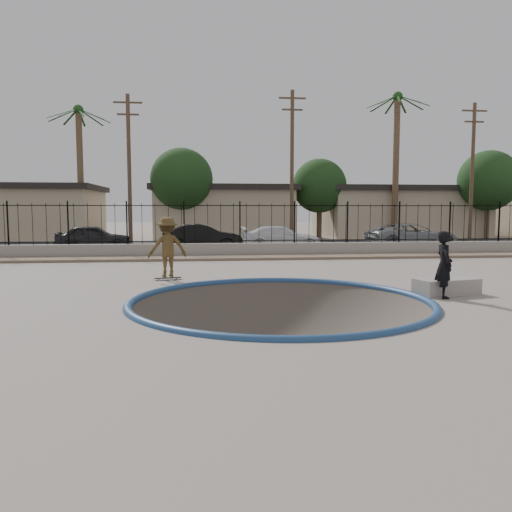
{
  "coord_description": "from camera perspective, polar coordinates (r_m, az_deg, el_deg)",
  "views": [
    {
      "loc": [
        -1.85,
        -12.2,
        2.14
      ],
      "look_at": [
        -0.22,
        2.0,
        0.79
      ],
      "focal_mm": 35.0,
      "sensor_mm": 36.0,
      "label": 1
    }
  ],
  "objects": [
    {
      "name": "ground",
      "position": [
        24.48,
        -2.16,
        -2.23
      ],
      "size": [
        120.0,
        120.0,
        2.2
      ],
      "primitive_type": "cube",
      "color": "gray",
      "rests_on": "ground"
    },
    {
      "name": "bowl_pit",
      "position": [
        11.55,
        2.79,
        -5.3
      ],
      "size": [
        6.84,
        6.84,
        1.8
      ],
      "primitive_type": null,
      "color": "#4A4239",
      "rests_on": "ground"
    },
    {
      "name": "coping_ring",
      "position": [
        11.55,
        2.79,
        -5.3
      ],
      "size": [
        7.04,
        7.04,
        0.2
      ],
      "primitive_type": "torus",
      "color": "navy",
      "rests_on": "ground"
    },
    {
      "name": "rock_strip",
      "position": [
        21.58,
        -1.6,
        -0.17
      ],
      "size": [
        42.0,
        1.6,
        0.11
      ],
      "primitive_type": "cube",
      "color": "#8D745C",
      "rests_on": "ground"
    },
    {
      "name": "retaining_wall",
      "position": [
        22.65,
        -1.84,
        0.71
      ],
      "size": [
        42.0,
        0.45,
        0.6
      ],
      "primitive_type": "cube",
      "color": "gray",
      "rests_on": "ground"
    },
    {
      "name": "fence",
      "position": [
        22.58,
        -1.85,
        3.75
      ],
      "size": [
        40.0,
        0.04,
        1.8
      ],
      "color": "black",
      "rests_on": "retaining_wall"
    },
    {
      "name": "street",
      "position": [
        29.33,
        -2.91,
        1.22
      ],
      "size": [
        90.0,
        8.0,
        0.04
      ],
      "primitive_type": "cube",
      "color": "black",
      "rests_on": "ground"
    },
    {
      "name": "house_west",
      "position": [
        40.87,
        -25.4,
        4.62
      ],
      "size": [
        11.6,
        8.6,
        3.9
      ],
      "color": "tan",
      "rests_on": "ground"
    },
    {
      "name": "house_center",
      "position": [
        38.74,
        -3.82,
        5.12
      ],
      "size": [
        10.6,
        8.6,
        3.9
      ],
      "color": "tan",
      "rests_on": "ground"
    },
    {
      "name": "house_east",
      "position": [
        41.82,
        15.79,
        4.94
      ],
      "size": [
        12.6,
        8.6,
        3.9
      ],
      "color": "tan",
      "rests_on": "ground"
    },
    {
      "name": "palm_mid",
      "position": [
        37.38,
        -19.53,
        12.06
      ],
      "size": [
        2.3,
        2.3,
        9.3
      ],
      "color": "brown",
      "rests_on": "ground"
    },
    {
      "name": "palm_right",
      "position": [
        37.26,
        15.77,
        13.18
      ],
      "size": [
        2.3,
        2.3,
        10.3
      ],
      "color": "brown",
      "rests_on": "ground"
    },
    {
      "name": "utility_pole_left",
      "position": [
        31.58,
        -14.29,
        9.86
      ],
      "size": [
        1.7,
        0.24,
        9.0
      ],
      "color": "#473323",
      "rests_on": "ground"
    },
    {
      "name": "utility_pole_mid",
      "position": [
        31.87,
        4.13,
        10.43
      ],
      "size": [
        1.7,
        0.24,
        9.5
      ],
      "color": "#473323",
      "rests_on": "ground"
    },
    {
      "name": "utility_pole_right",
      "position": [
        36.03,
        23.48,
        9.01
      ],
      "size": [
        1.7,
        0.24,
        9.0
      ],
      "color": "#473323",
      "rests_on": "ground"
    },
    {
      "name": "street_tree_left",
      "position": [
        35.28,
        -8.5,
        8.64
      ],
      "size": [
        4.32,
        4.32,
        6.36
      ],
      "color": "#473323",
      "rests_on": "ground"
    },
    {
      "name": "street_tree_mid",
      "position": [
        37.3,
        7.26,
        7.94
      ],
      "size": [
        3.96,
        3.96,
        5.83
      ],
      "color": "#473323",
      "rests_on": "ground"
    },
    {
      "name": "street_tree_right",
      "position": [
        40.1,
        25.04,
        7.8
      ],
      "size": [
        4.32,
        4.32,
        6.36
      ],
      "color": "#473323",
      "rests_on": "ground"
    },
    {
      "name": "skater",
      "position": [
        15.28,
        -10.09,
        0.66
      ],
      "size": [
        1.3,
        0.95,
        1.81
      ],
      "primitive_type": "imported",
      "rotation": [
        0.0,
        0.0,
        3.41
      ],
      "color": "brown",
      "rests_on": "ground"
    },
    {
      "name": "skateboard",
      "position": [
        15.37,
        -10.04,
        -2.49
      ],
      "size": [
        0.83,
        0.37,
        0.07
      ],
      "rotation": [
        0.0,
        0.0,
        0.22
      ],
      "color": "black",
      "rests_on": "ground"
    },
    {
      "name": "videographer",
      "position": [
        12.8,
        20.7,
        -0.93
      ],
      "size": [
        0.44,
        0.62,
        1.62
      ],
      "primitive_type": "imported",
      "rotation": [
        0.0,
        0.0,
        1.47
      ],
      "color": "black",
      "rests_on": "ground"
    },
    {
      "name": "concrete_ledge",
      "position": [
        13.43,
        20.95,
        -3.28
      ],
      "size": [
        1.72,
        1.04,
        0.4
      ],
      "primitive_type": "cube",
      "rotation": [
        0.0,
        0.0,
        0.23
      ],
      "color": "gray",
      "rests_on": "ground"
    },
    {
      "name": "car_a",
      "position": [
        27.41,
        -18.09,
        2.07
      ],
      "size": [
        3.94,
        1.9,
        1.3
      ],
      "primitive_type": "imported",
      "rotation": [
        0.0,
        0.0,
        1.67
      ],
      "color": "black",
      "rests_on": "street"
    },
    {
      "name": "car_b",
      "position": [
        25.64,
        -6.16,
        2.14
      ],
      "size": [
        4.16,
        1.72,
        1.34
      ],
      "primitive_type": "imported",
      "rotation": [
        0.0,
        0.0,
        1.64
      ],
      "color": "black",
      "rests_on": "street"
    },
    {
      "name": "car_c",
      "position": [
        25.99,
        2.89,
        2.08
      ],
      "size": [
        4.28,
        1.86,
        1.23
      ],
      "primitive_type": "imported",
      "rotation": [
        0.0,
        0.0,
        1.54
      ],
      "color": "white",
      "rests_on": "street"
    },
    {
      "name": "car_d",
      "position": [
        28.11,
        17.41,
        2.22
      ],
      "size": [
        5.04,
        2.66,
        1.35
      ],
      "primitive_type": "imported",
      "rotation": [
        0.0,
        0.0,
        1.66
      ],
      "color": "gray",
      "rests_on": "street"
    }
  ]
}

